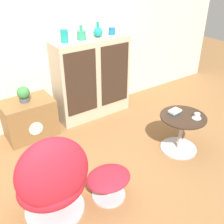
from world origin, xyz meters
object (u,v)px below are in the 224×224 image
object	(u,v)px
potted_plant	(24,94)
teacup	(197,116)
egg_chair	(53,181)
book_stack	(175,112)
sideboard	(92,78)
vase_rightmost	(112,31)
coffee_table	(181,131)
tv_console	(29,118)
ottoman	(109,180)
vase_inner_left	(81,35)
vase_leftmost	(64,36)
vase_inner_right	(98,32)

from	to	relation	value
potted_plant	teacup	distance (m)	2.17
egg_chair	book_stack	xyz separation A→B (m)	(1.68, 0.15, 0.09)
sideboard	vase_rightmost	world-z (taller)	vase_rightmost
book_stack	sideboard	bearing A→B (deg)	106.54
sideboard	coffee_table	size ratio (longest dim) A/B	2.13
vase_rightmost	tv_console	bearing A→B (deg)	-178.64
ottoman	coffee_table	size ratio (longest dim) A/B	0.82
ottoman	vase_inner_left	xyz separation A→B (m)	(0.63, 1.56, 1.04)
ottoman	tv_console	bearing A→B (deg)	99.62
egg_chair	potted_plant	xyz separation A→B (m)	(0.25, 1.43, 0.21)
sideboard	coffee_table	distance (m)	1.52
sideboard	egg_chair	xyz separation A→B (m)	(-1.29, -1.46, -0.17)
coffee_table	vase_leftmost	distance (m)	1.92
vase_inner_right	coffee_table	bearing A→B (deg)	-78.50
ottoman	vase_rightmost	size ratio (longest dim) A/B	4.34
tv_console	coffee_table	xyz separation A→B (m)	(1.44, -1.40, 0.01)
vase_inner_left	teacup	bearing A→B (deg)	-67.32
tv_console	teacup	world-z (taller)	teacup
vase_rightmost	book_stack	bearing A→B (deg)	-89.00
vase_inner_left	vase_rightmost	world-z (taller)	vase_inner_left
sideboard	vase_leftmost	world-z (taller)	vase_leftmost
sideboard	ottoman	world-z (taller)	sideboard
sideboard	vase_rightmost	bearing A→B (deg)	0.60
ottoman	book_stack	bearing A→B (deg)	12.06
coffee_table	book_stack	world-z (taller)	book_stack
coffee_table	vase_rightmost	size ratio (longest dim) A/B	5.28
tv_console	vase_inner_left	distance (m)	1.33
vase_inner_left	potted_plant	world-z (taller)	vase_inner_left
sideboard	vase_leftmost	xyz separation A→B (m)	(-0.38, 0.00, 0.68)
egg_chair	book_stack	distance (m)	1.69
ottoman	potted_plant	world-z (taller)	potted_plant
tv_console	ottoman	world-z (taller)	tv_console
ottoman	potted_plant	bearing A→B (deg)	100.25
potted_plant	ottoman	bearing A→B (deg)	-79.75
potted_plant	coffee_table	bearing A→B (deg)	-43.84
potted_plant	vase_leftmost	bearing A→B (deg)	2.83
vase_leftmost	teacup	distance (m)	1.94
tv_console	egg_chair	size ratio (longest dim) A/B	0.73
vase_inner_right	potted_plant	xyz separation A→B (m)	(-1.16, -0.03, -0.62)
tv_console	vase_leftmost	distance (m)	1.19
coffee_table	vase_rightmost	distance (m)	1.72
teacup	vase_rightmost	bearing A→B (deg)	95.50
coffee_table	vase_leftmost	size ratio (longest dim) A/B	3.26
sideboard	ottoman	distance (m)	1.77
tv_console	coffee_table	bearing A→B (deg)	-44.18
vase_inner_right	potted_plant	size ratio (longest dim) A/B	0.99
coffee_table	potted_plant	distance (m)	2.05
sideboard	vase_inner_right	world-z (taller)	vase_inner_right
vase_inner_right	teacup	xyz separation A→B (m)	(0.39, -1.55, -0.74)
vase_inner_left	book_stack	xyz separation A→B (m)	(0.52, -1.32, -0.74)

